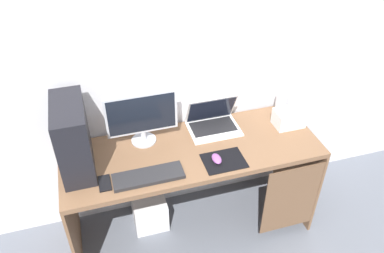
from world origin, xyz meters
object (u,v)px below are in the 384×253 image
Objects in this scene: mouse_left at (217,159)px; cell_phone at (105,183)px; subwoofer at (150,211)px; keyboard at (148,176)px; speaker at (281,103)px; laptop at (213,122)px; projector at (289,118)px; monitor at (142,118)px; pc_tower at (73,138)px.

mouse_left reaches higher than cell_phone.
cell_phone is 0.54× the size of subwoofer.
cell_phone is at bearing 174.78° from keyboard.
mouse_left is at bearing -148.96° from speaker.
projector is (0.51, -0.12, 0.01)m from laptop.
laptop is 0.54m from speaker.
speaker is at bearing 5.53° from subwoofer.
speaker reaches higher than cell_phone.
speaker is at bearing 3.11° from monitor.
mouse_left is (-0.60, -0.22, -0.04)m from projector.
speaker is 1.20× the size of cell_phone.
keyboard is (0.38, -0.22, -0.21)m from pc_tower.
projector is 1.23m from subwoofer.
projector is 0.82× the size of subwoofer.
cell_phone is (-0.25, 0.02, -0.01)m from keyboard.
monitor is 1.03m from speaker.
speaker reaches higher than mouse_left.
speaker is (1.02, 0.06, -0.12)m from monitor.
subwoofer is at bearing -108.86° from monitor.
cell_phone is at bearing -156.81° from laptop.
laptop is 1.42× the size of subwoofer.
monitor reaches higher than keyboard.
projector reaches higher than keyboard.
monitor is 1.33× the size of laptop.
projector is (-0.02, -0.16, -0.02)m from speaker.
subwoofer is (-0.50, -0.06, -0.69)m from laptop.
laptop is at bearing 166.80° from projector.
keyboard reaches higher than subwoofer.
speaker reaches higher than projector.
pc_tower is at bearing 123.44° from cell_phone.
keyboard is (-0.04, -0.34, -0.18)m from monitor.
laptop reaches higher than mouse_left.
projector reaches higher than cell_phone.
cell_phone is (-0.29, -0.32, -0.19)m from monitor.
keyboard is (-0.52, -0.36, -0.04)m from laptop.
projector is 2.08× the size of mouse_left.
pc_tower is 0.96m from subwoofer.
mouse_left is 0.74× the size of cell_phone.
cell_phone is at bearing -135.61° from subwoofer.
speaker is 0.78× the size of projector.
projector is at bearing -6.00° from monitor.
subwoofer is at bearing 176.61° from projector.
pc_tower is 0.44m from monitor.
monitor is 1.09× the size of keyboard.
speaker is (1.44, 0.18, -0.14)m from pc_tower.
laptop is 2.21× the size of speaker.
laptop is at bearing 1.86° from monitor.
cell_phone is (0.13, -0.20, -0.22)m from pc_tower.
monitor reaches higher than mouse_left.
pc_tower is 1.29× the size of laptop.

